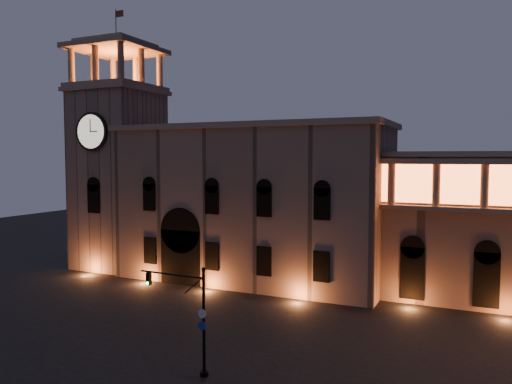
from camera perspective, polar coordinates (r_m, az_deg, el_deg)
ground at (r=39.32m, az=-11.73°, el=-16.87°), size 160.00×160.00×0.00m
government_building at (r=57.00m, az=-0.40°, el=-1.23°), size 30.80×12.80×17.60m
clock_tower at (r=65.97m, az=-15.44°, el=2.57°), size 9.80×9.80×32.40m
traffic_light at (r=33.17m, az=-7.30°, el=-14.02°), size 5.14×0.55×7.05m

